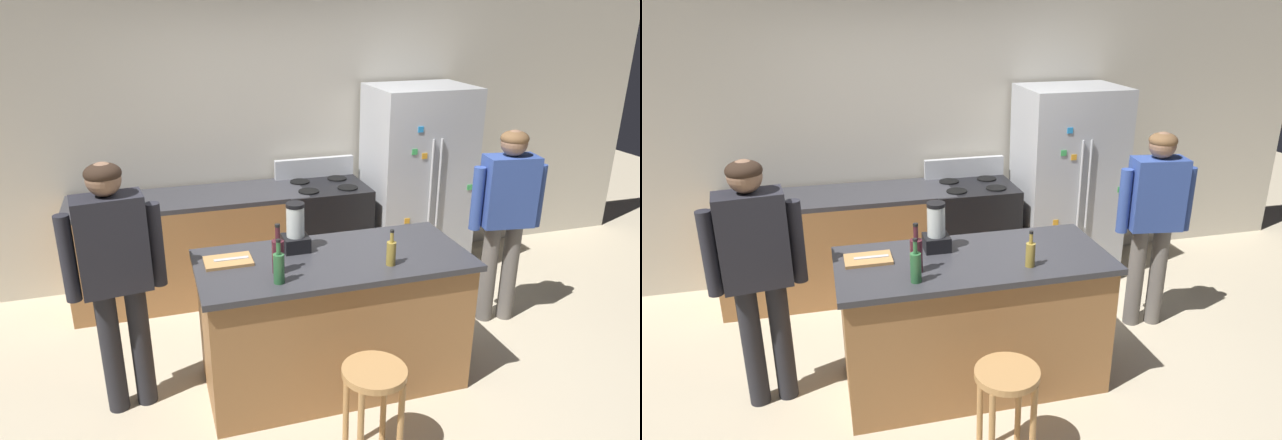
# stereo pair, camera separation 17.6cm
# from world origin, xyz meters

# --- Properties ---
(ground_plane) EXTENTS (14.00, 14.00, 0.00)m
(ground_plane) POSITION_xyz_m (0.00, 0.00, 0.00)
(ground_plane) COLOR beige
(back_wall) EXTENTS (8.00, 0.10, 2.70)m
(back_wall) POSITION_xyz_m (0.00, 1.95, 1.35)
(back_wall) COLOR beige
(back_wall) RESTS_ON ground_plane
(kitchen_island) EXTENTS (1.77, 0.81, 0.94)m
(kitchen_island) POSITION_xyz_m (0.00, 0.00, 0.47)
(kitchen_island) COLOR #9E6B3D
(kitchen_island) RESTS_ON ground_plane
(back_counter_run) EXTENTS (2.00, 0.64, 0.94)m
(back_counter_run) POSITION_xyz_m (-0.80, 1.55, 0.47)
(back_counter_run) COLOR #9E6B3D
(back_counter_run) RESTS_ON ground_plane
(refrigerator) EXTENTS (0.90, 0.73, 1.79)m
(refrigerator) POSITION_xyz_m (1.32, 1.50, 0.90)
(refrigerator) COLOR #B7BABF
(refrigerator) RESTS_ON ground_plane
(stove_range) EXTENTS (0.76, 0.65, 1.12)m
(stove_range) POSITION_xyz_m (0.40, 1.52, 0.48)
(stove_range) COLOR black
(stove_range) RESTS_ON ground_plane
(person_by_island_left) EXTENTS (0.60, 0.27, 1.65)m
(person_by_island_left) POSITION_xyz_m (-1.34, 0.13, 1.00)
(person_by_island_left) COLOR #26262B
(person_by_island_left) RESTS_ON ground_plane
(person_by_sink_right) EXTENTS (0.60, 0.28, 1.59)m
(person_by_sink_right) POSITION_xyz_m (1.56, 0.41, 0.96)
(person_by_sink_right) COLOR #66605B
(person_by_sink_right) RESTS_ON ground_plane
(bar_stool) EXTENTS (0.36, 0.36, 0.62)m
(bar_stool) POSITION_xyz_m (-0.03, -0.80, 0.49)
(bar_stool) COLOR #B7844C
(bar_stool) RESTS_ON ground_plane
(blender_appliance) EXTENTS (0.17, 0.17, 0.33)m
(blender_appliance) POSITION_xyz_m (-0.20, 0.19, 1.08)
(blender_appliance) COLOR black
(blender_appliance) RESTS_ON kitchen_island
(bottle_vinegar) EXTENTS (0.06, 0.06, 0.24)m
(bottle_vinegar) POSITION_xyz_m (0.31, -0.21, 1.02)
(bottle_vinegar) COLOR olive
(bottle_vinegar) RESTS_ON kitchen_island
(bottle_wine) EXTENTS (0.08, 0.08, 0.32)m
(bottle_wine) POSITION_xyz_m (-0.39, -0.11, 1.05)
(bottle_wine) COLOR #471923
(bottle_wine) RESTS_ON kitchen_island
(bottle_olive_oil) EXTENTS (0.07, 0.07, 0.28)m
(bottle_olive_oil) POSITION_xyz_m (-0.42, -0.25, 1.04)
(bottle_olive_oil) COLOR #2D6638
(bottle_olive_oil) RESTS_ON kitchen_island
(cutting_board) EXTENTS (0.30, 0.20, 0.02)m
(cutting_board) POSITION_xyz_m (-0.66, 0.12, 0.95)
(cutting_board) COLOR #B7844C
(cutting_board) RESTS_ON kitchen_island
(chef_knife) EXTENTS (0.22, 0.03, 0.01)m
(chef_knife) POSITION_xyz_m (-0.64, 0.12, 0.96)
(chef_knife) COLOR #B7BABF
(chef_knife) RESTS_ON cutting_board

